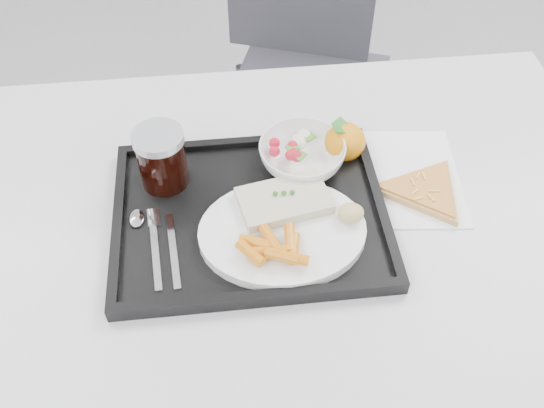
% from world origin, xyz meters
% --- Properties ---
extents(table, '(1.20, 0.80, 0.75)m').
position_xyz_m(table, '(0.00, 0.30, 0.68)').
color(table, silver).
rests_on(table, ground).
extents(chair, '(0.54, 0.54, 0.93)m').
position_xyz_m(chair, '(0.15, 1.06, 0.54)').
color(chair, '#34323A').
rests_on(chair, ground).
extents(tray, '(0.45, 0.35, 0.03)m').
position_xyz_m(tray, '(-0.06, 0.29, 0.76)').
color(tray, black).
rests_on(tray, table).
extents(dinner_plate, '(0.27, 0.27, 0.02)m').
position_xyz_m(dinner_plate, '(-0.01, 0.23, 0.77)').
color(dinner_plate, white).
rests_on(dinner_plate, tray).
extents(fish_fillet, '(0.16, 0.12, 0.03)m').
position_xyz_m(fish_fillet, '(-0.00, 0.29, 0.79)').
color(fish_fillet, beige).
rests_on(fish_fillet, dinner_plate).
extents(bread_roll, '(0.05, 0.05, 0.03)m').
position_xyz_m(bread_roll, '(0.10, 0.24, 0.80)').
color(bread_roll, tan).
rests_on(bread_roll, dinner_plate).
extents(salad_bowl, '(0.15, 0.15, 0.05)m').
position_xyz_m(salad_bowl, '(0.04, 0.39, 0.79)').
color(salad_bowl, white).
rests_on(salad_bowl, tray).
extents(cola_glass, '(0.09, 0.09, 0.11)m').
position_xyz_m(cola_glass, '(-0.20, 0.38, 0.82)').
color(cola_glass, black).
rests_on(cola_glass, tray).
extents(cutlery, '(0.09, 0.17, 0.01)m').
position_xyz_m(cutlery, '(-0.22, 0.25, 0.77)').
color(cutlery, silver).
rests_on(cutlery, tray).
extents(napkin, '(0.27, 0.26, 0.00)m').
position_xyz_m(napkin, '(0.19, 0.36, 0.75)').
color(napkin, white).
rests_on(napkin, table).
extents(tangerine, '(0.09, 0.09, 0.07)m').
position_xyz_m(tangerine, '(0.12, 0.42, 0.79)').
color(tangerine, orange).
rests_on(tangerine, napkin).
extents(pizza_slice, '(0.23, 0.23, 0.02)m').
position_xyz_m(pizza_slice, '(0.24, 0.31, 0.76)').
color(pizza_slice, tan).
rests_on(pizza_slice, napkin).
extents(carrot_pile, '(0.11, 0.09, 0.03)m').
position_xyz_m(carrot_pile, '(-0.03, 0.19, 0.80)').
color(carrot_pile, orange).
rests_on(carrot_pile, dinner_plate).
extents(salad_contents, '(0.09, 0.08, 0.02)m').
position_xyz_m(salad_contents, '(0.03, 0.41, 0.80)').
color(salad_contents, red).
rests_on(salad_contents, salad_bowl).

